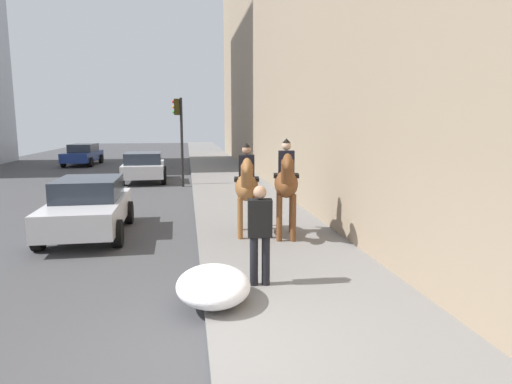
% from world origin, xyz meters
% --- Properties ---
extents(sidewalk_slab, '(120.00, 3.48, 0.12)m').
position_xyz_m(sidewalk_slab, '(0.00, -1.74, 0.06)').
color(sidewalk_slab, slate).
rests_on(sidewalk_slab, ground).
extents(mounted_horse_near, '(2.15, 0.74, 2.24)m').
position_xyz_m(mounted_horse_near, '(5.40, -1.21, 1.35)').
color(mounted_horse_near, brown).
rests_on(mounted_horse_near, sidewalk_slab).
extents(mounted_horse_far, '(2.14, 0.84, 2.36)m').
position_xyz_m(mounted_horse_far, '(5.04, -2.10, 1.45)').
color(mounted_horse_far, brown).
rests_on(mounted_horse_far, sidewalk_slab).
extents(pedestrian_greeting, '(0.30, 0.43, 1.70)m').
position_xyz_m(pedestrian_greeting, '(2.01, -0.97, 1.10)').
color(pedestrian_greeting, black).
rests_on(pedestrian_greeting, sidewalk_slab).
extents(car_near_lane, '(4.00, 1.99, 1.44)m').
position_xyz_m(car_near_lane, '(6.48, 2.71, 0.75)').
color(car_near_lane, silver).
rests_on(car_near_lane, ground).
extents(car_mid_lane, '(4.65, 2.09, 1.44)m').
position_xyz_m(car_mid_lane, '(26.44, 7.19, 0.76)').
color(car_mid_lane, navy).
rests_on(car_mid_lane, ground).
extents(car_far_lane, '(4.04, 2.23, 1.44)m').
position_xyz_m(car_far_lane, '(16.88, 2.28, 0.76)').
color(car_far_lane, silver).
rests_on(car_far_lane, ground).
extents(traffic_light_near_curb, '(0.20, 0.44, 3.93)m').
position_xyz_m(traffic_light_near_curb, '(14.88, 0.49, 2.63)').
color(traffic_light_near_curb, black).
rests_on(traffic_light_near_curb, ground).
extents(snow_pile_near, '(1.48, 1.14, 0.51)m').
position_xyz_m(snow_pile_near, '(1.42, -0.15, 0.38)').
color(snow_pile_near, white).
rests_on(snow_pile_near, sidewalk_slab).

